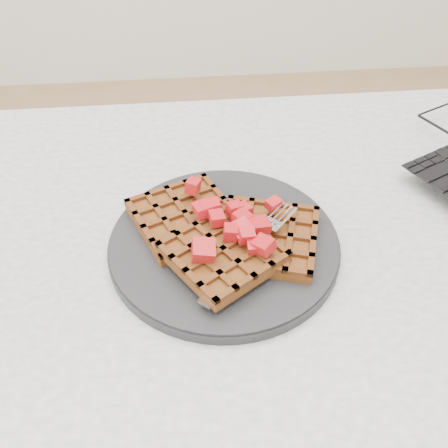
% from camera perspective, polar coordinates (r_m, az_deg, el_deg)
% --- Properties ---
extents(table, '(1.20, 0.80, 0.75)m').
position_cam_1_polar(table, '(0.68, 4.39, -11.47)').
color(table, silver).
rests_on(table, ground).
extents(plate, '(0.28, 0.28, 0.02)m').
position_cam_1_polar(plate, '(0.60, -0.00, -2.23)').
color(plate, black).
rests_on(plate, table).
extents(waffles, '(0.24, 0.23, 0.03)m').
position_cam_1_polar(waffles, '(0.59, 0.05, -1.16)').
color(waffles, brown).
rests_on(waffles, plate).
extents(strawberry_pile, '(0.15, 0.15, 0.02)m').
position_cam_1_polar(strawberry_pile, '(0.57, -0.00, 1.03)').
color(strawberry_pile, '#A10008').
rests_on(strawberry_pile, waffles).
extents(fork, '(0.14, 0.15, 0.02)m').
position_cam_1_polar(fork, '(0.57, 3.67, -3.28)').
color(fork, silver).
rests_on(fork, plate).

